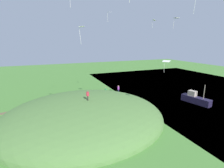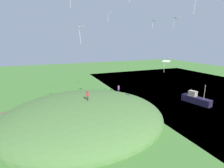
# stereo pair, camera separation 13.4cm
# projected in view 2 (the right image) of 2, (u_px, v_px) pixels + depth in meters

# --- Properties ---
(ground_plane) EXTENTS (160.00, 160.00, 0.00)m
(ground_plane) POSITION_uv_depth(u_px,v_px,m) (116.00, 111.00, 33.09)
(ground_plane) COLOR #4C8436
(lake_water) EXTENTS (46.68, 80.00, 0.40)m
(lake_water) POSITION_uv_depth(u_px,v_px,m) (218.00, 95.00, 43.55)
(lake_water) COLOR #365475
(lake_water) RESTS_ON ground_plane
(grass_hill) EXTENTS (28.64, 25.13, 7.61)m
(grass_hill) POSITION_uv_depth(u_px,v_px,m) (84.00, 118.00, 29.82)
(grass_hill) COLOR #537C3D
(grass_hill) RESTS_ON ground_plane
(boat_on_lake) EXTENTS (2.72, 6.47, 4.50)m
(boat_on_lake) POSITION_uv_depth(u_px,v_px,m) (196.00, 99.00, 37.01)
(boat_on_lake) COLOR #1F1935
(boat_on_lake) RESTS_ON lake_water
(person_on_hilltop) EXTENTS (0.47, 0.47, 1.67)m
(person_on_hilltop) POSITION_uv_depth(u_px,v_px,m) (88.00, 94.00, 27.50)
(person_on_hilltop) COLOR #342D29
(person_on_hilltop) RESTS_ON grass_hill
(person_watching_kites) EXTENTS (0.51, 0.51, 1.78)m
(person_watching_kites) POSITION_uv_depth(u_px,v_px,m) (119.00, 88.00, 39.72)
(person_watching_kites) COLOR #222448
(person_watching_kites) RESTS_ON grass_hill
(person_near_shore) EXTENTS (0.59, 0.59, 1.56)m
(person_near_shore) POSITION_uv_depth(u_px,v_px,m) (106.00, 90.00, 44.05)
(person_near_shore) COLOR #283250
(person_near_shore) RESTS_ON ground_plane
(kite_1) EXTENTS (0.69, 0.79, 1.35)m
(kite_1) POSITION_uv_depth(u_px,v_px,m) (69.00, 0.00, 25.52)
(kite_1) COLOR silver
(kite_2) EXTENTS (0.76, 0.93, 1.65)m
(kite_2) POSITION_uv_depth(u_px,v_px,m) (154.00, 21.00, 32.74)
(kite_2) COLOR white
(kite_3) EXTENTS (0.94, 1.15, 2.25)m
(kite_3) POSITION_uv_depth(u_px,v_px,m) (81.00, 28.00, 21.51)
(kite_3) COLOR white
(kite_4) EXTENTS (0.67, 0.80, 1.83)m
(kite_4) POSITION_uv_depth(u_px,v_px,m) (109.00, 13.00, 32.11)
(kite_4) COLOR white
(kite_7) EXTENTS (0.94, 0.69, 1.76)m
(kite_7) POSITION_uv_depth(u_px,v_px,m) (176.00, 18.00, 28.33)
(kite_7) COLOR white
(kite_8) EXTENTS (1.12, 1.23, 1.73)m
(kite_8) POSITION_uv_depth(u_px,v_px,m) (166.00, 62.00, 23.79)
(kite_8) COLOR white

